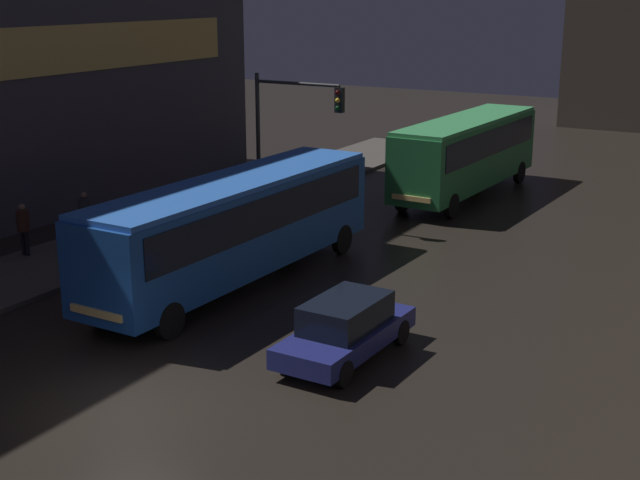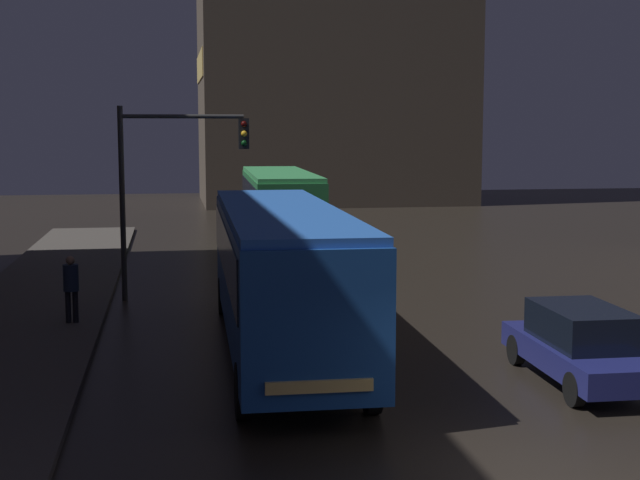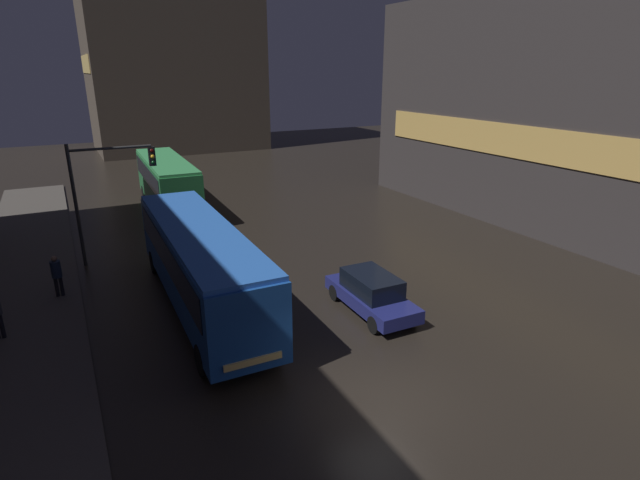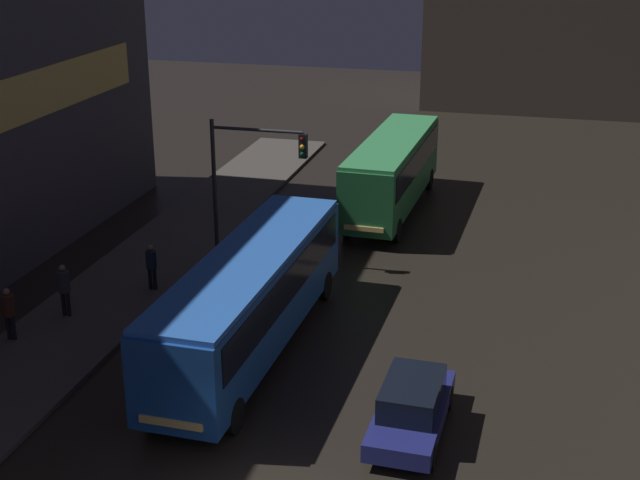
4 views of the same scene
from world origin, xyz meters
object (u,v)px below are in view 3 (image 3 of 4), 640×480
at_px(pedestrian_near, 56,272).
at_px(traffic_light_main, 105,181).
at_px(car_taxi, 371,293).
at_px(bus_near, 200,258).
at_px(bus_far, 167,180).

height_order(pedestrian_near, traffic_light_main, traffic_light_main).
distance_m(car_taxi, pedestrian_near, 12.45).
bearing_deg(car_taxi, pedestrian_near, -31.15).
bearing_deg(traffic_light_main, bus_near, -70.87).
bearing_deg(traffic_light_main, car_taxi, -52.12).
bearing_deg(pedestrian_near, car_taxi, 156.01).
relative_size(bus_near, pedestrian_near, 7.00).
xyz_separation_m(pedestrian_near, traffic_light_main, (2.51, 3.56, 2.75)).
relative_size(bus_far, car_taxi, 2.43).
height_order(car_taxi, pedestrian_near, pedestrian_near).
relative_size(bus_far, traffic_light_main, 1.88).
relative_size(car_taxi, traffic_light_main, 0.77).
distance_m(bus_near, bus_far, 14.85).
xyz_separation_m(bus_near, car_taxi, (5.57, -3.31, -1.26)).
relative_size(car_taxi, pedestrian_near, 2.59).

